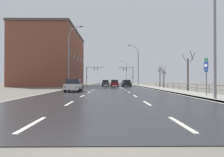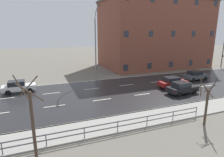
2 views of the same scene
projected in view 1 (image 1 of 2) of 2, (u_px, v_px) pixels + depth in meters
name	position (u px, v px, depth m)	size (l,w,h in m)	color
ground_plane	(110.00, 86.00, 51.91)	(160.00, 160.00, 0.12)	#666056
road_asphalt_strip	(110.00, 85.00, 63.91)	(14.00, 120.00, 0.03)	#232326
sidewalk_right	(134.00, 85.00, 64.01)	(3.00, 120.00, 0.12)	gray
guardrail	(183.00, 86.00, 25.18)	(0.07, 29.35, 1.00)	#515459
street_lamp_foreground	(212.00, 22.00, 13.50)	(2.87, 0.24, 11.54)	slate
street_lamp_midground	(138.00, 66.00, 49.82)	(2.72, 0.24, 10.83)	slate
street_lamp_distant	(126.00, 73.00, 86.14)	(2.56, 0.24, 10.29)	slate
street_lamp_left_bank	(70.00, 58.00, 35.12)	(2.78, 0.24, 11.58)	slate
highway_sign	(206.00, 72.00, 16.23)	(0.09, 0.68, 3.34)	slate
traffic_signal_right	(129.00, 72.00, 63.67)	(5.01, 0.36, 6.01)	#38383A
traffic_signal_left	(91.00, 72.00, 64.55)	(5.93, 0.36, 6.19)	#38383A
car_far_left	(115.00, 83.00, 43.90)	(1.91, 4.14, 1.57)	maroon
car_mid_centre	(126.00, 83.00, 43.28)	(2.03, 4.20, 1.57)	black
car_near_left	(74.00, 85.00, 23.51)	(1.96, 4.16, 1.57)	silver
car_near_right	(106.00, 83.00, 50.31)	(1.86, 4.11, 1.57)	#474C51
car_distant	(125.00, 83.00, 55.26)	(1.96, 4.17, 1.57)	navy
brick_building	(53.00, 59.00, 51.22)	(13.80, 23.20, 14.63)	brown
bare_tree_near	(188.00, 72.00, 25.87)	(1.43, 1.54, 5.47)	#423328
bare_tree_mid	(164.00, 78.00, 39.27)	(1.40, 1.47, 4.23)	#423328
bare_tree_far	(160.00, 77.00, 44.52)	(1.23, 1.31, 5.02)	#423328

